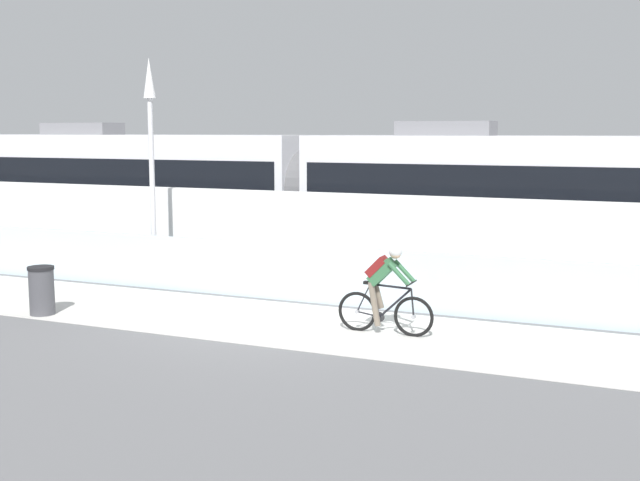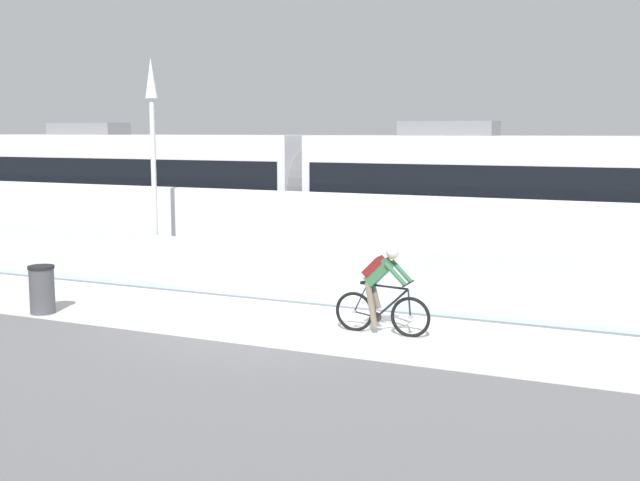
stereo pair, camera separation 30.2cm
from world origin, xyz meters
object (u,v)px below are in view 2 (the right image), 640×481
Objects in this scene: cyclist_on_bike at (382,290)px; lamp_post_antenna at (153,143)px; tram at (313,192)px; trash_bin at (42,290)px.

lamp_post_antenna is at bearing 161.30° from cyclist_on_bike.
tram is 12.75× the size of cyclist_on_bike.
trash_bin is (-0.25, -3.40, -2.81)m from lamp_post_antenna.
cyclist_on_bike is at bearing -56.71° from tram.
tram reaches higher than trash_bin.
trash_bin is (-2.11, -8.10, -1.41)m from tram.
lamp_post_antenna is (-6.36, 2.15, 2.49)m from cyclist_on_bike.
tram is 5.24m from lamp_post_antenna.
tram is 8.49m from trash_bin.
tram reaches higher than cyclist_on_bike.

